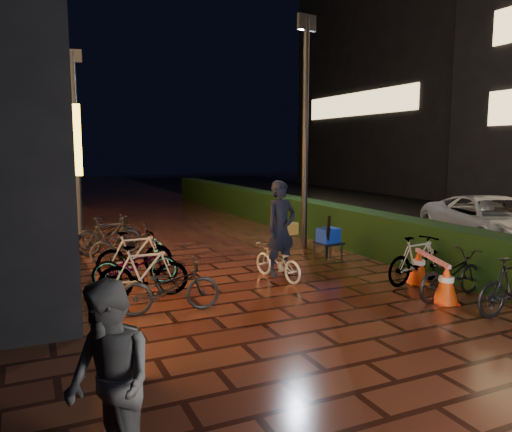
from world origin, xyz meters
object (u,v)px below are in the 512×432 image
cart_assembly (328,237)px  van (494,222)px  bystander_person (109,383)px  traffic_barrier (431,274)px  cyclist (279,244)px

cart_assembly → van: bearing=-4.3°
bystander_person → traffic_barrier: 6.49m
bystander_person → traffic_barrier: size_ratio=0.98×
cyclist → traffic_barrier: 2.76m
bystander_person → cart_assembly: bearing=117.2°
cyclist → bystander_person: bearing=-129.4°
bystander_person → traffic_barrier: bystander_person is taller
van → cart_assembly: bearing=-164.1°
cyclist → traffic_barrier: bearing=-42.0°
cyclist → traffic_barrier: (2.03, -1.83, -0.38)m
bystander_person → cyclist: 5.99m
van → cart_assembly: size_ratio=4.25×
cart_assembly → traffic_barrier: bearing=-82.0°
traffic_barrier → cyclist: bearing=138.0°
van → cyclist: (-6.33, -0.51, 0.06)m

